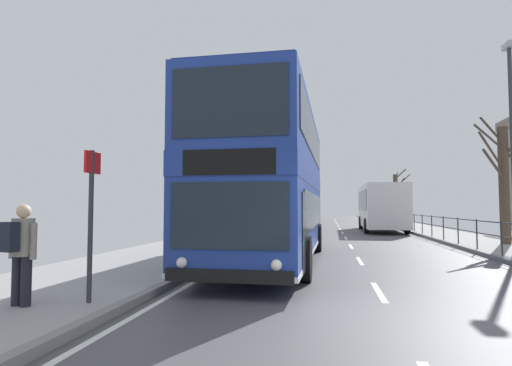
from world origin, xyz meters
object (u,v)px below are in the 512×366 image
pedestrian_with_backpack (21,247)px  double_decker_bus_main (272,184)px  bare_tree_far_01 (504,180)px  background_bus_far_lane (381,206)px  bus_stop_sign_near (91,208)px  street_lamp_far_side (512,129)px  bare_tree_far_00 (396,197)px

pedestrian_with_backpack → double_decker_bus_main: bearing=65.4°
double_decker_bus_main → bare_tree_far_01: bearing=35.1°
pedestrian_with_backpack → bare_tree_far_01: bearing=47.3°
background_bus_far_lane → pedestrian_with_backpack: size_ratio=5.77×
double_decker_bus_main → bus_stop_sign_near: double_decker_bus_main is taller
pedestrian_with_backpack → street_lamp_far_side: bearing=41.6°
pedestrian_with_backpack → bare_tree_far_00: size_ratio=0.32×
bus_stop_sign_near → street_lamp_far_side: (10.25, 9.47, 2.75)m
background_bus_far_lane → bare_tree_far_01: bare_tree_far_01 is taller
background_bus_far_lane → street_lamp_far_side: street_lamp_far_side is taller
double_decker_bus_main → bare_tree_far_00: bearing=73.9°
street_lamp_far_side → bare_tree_far_01: 3.67m
pedestrian_with_backpack → bare_tree_far_00: bearing=72.2°
street_lamp_far_side → bare_tree_far_00: bearing=90.2°
bus_stop_sign_near → bare_tree_far_01: 16.89m
background_bus_far_lane → pedestrian_with_backpack: 25.59m
pedestrian_with_backpack → bus_stop_sign_near: bus_stop_sign_near is taller
street_lamp_far_side → pedestrian_with_backpack: bearing=-138.4°
bus_stop_sign_near → street_lamp_far_side: size_ratio=0.34×
street_lamp_far_side → bare_tree_far_00: (-0.07, 24.60, -1.87)m
bus_stop_sign_near → bare_tree_far_01: (11.15, 12.63, 1.12)m
street_lamp_far_side → bare_tree_far_00: street_lamp_far_side is taller
double_decker_bus_main → bare_tree_far_00: 28.86m
pedestrian_with_backpack → street_lamp_far_side: street_lamp_far_side is taller
bus_stop_sign_near → bare_tree_far_00: bare_tree_far_00 is taller
bare_tree_far_01 → background_bus_far_lane: bearing=108.0°
double_decker_bus_main → street_lamp_far_side: 8.89m
bare_tree_far_00 → background_bus_far_lane: bearing=-104.2°
double_decker_bus_main → bare_tree_far_01: 10.97m
double_decker_bus_main → background_bus_far_lane: bearing=72.8°
bare_tree_far_00 → bare_tree_far_01: bearing=-87.4°
street_lamp_far_side → bus_stop_sign_near: bearing=-137.3°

